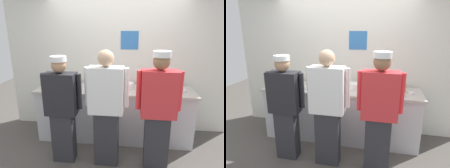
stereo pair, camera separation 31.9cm
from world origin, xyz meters
The scene contains 15 objects.
ground_plane centered at (0.00, 0.00, 0.00)m, with size 9.00×9.00×0.00m, color #514C47.
wall_back centered at (0.00, 0.81, 1.40)m, with size 4.27×0.11×2.80m.
prep_counter centered at (0.00, 0.35, 0.47)m, with size 2.73×0.66×0.94m.
chef_near_left centered at (-0.69, -0.38, 0.86)m, with size 0.59×0.24×1.61m.
chef_center centered at (-0.04, -0.38, 0.90)m, with size 0.62×0.24×1.70m.
chef_far_right centered at (0.68, -0.40, 0.91)m, with size 0.61×0.24×1.70m.
plate_stack_front centered at (-0.93, 0.29, 0.97)m, with size 0.24×0.24×0.06m.
plate_stack_rear centered at (0.21, 0.43, 0.99)m, with size 0.24×0.24×0.10m.
mixing_bowl_steel centered at (0.77, 0.35, 0.99)m, with size 0.39×0.39×0.10m, color #B7BABF.
sheet_tray centered at (-0.22, 0.36, 0.95)m, with size 0.51×0.28×0.02m, color #B7BABF.
squeeze_bottle_primary centered at (1.06, 0.39, 1.03)m, with size 0.05×0.05×0.18m.
squeeze_bottle_secondary centered at (-1.02, 0.54, 1.04)m, with size 0.06×0.06×0.21m.
ramekin_red_sauce centered at (-0.61, 0.20, 0.96)m, with size 0.08×0.08×0.04m.
ramekin_yellow_sauce centered at (1.02, 0.18, 0.96)m, with size 0.09×0.09×0.04m.
ramekin_green_sauce centered at (1.17, 0.32, 0.96)m, with size 0.09×0.09×0.04m.
Camera 1 is at (0.34, -2.91, 1.98)m, focal length 31.48 mm.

